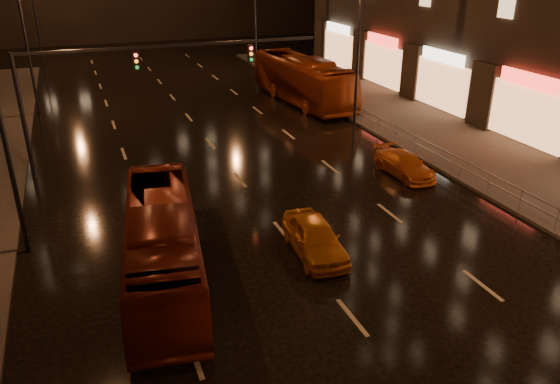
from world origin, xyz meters
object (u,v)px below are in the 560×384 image
(bus_red, at_px, (162,243))
(taxi_far, at_px, (404,165))
(bus_curb, at_px, (302,80))
(taxi_near, at_px, (315,237))

(bus_red, distance_m, taxi_far, 14.09)
(bus_curb, distance_m, taxi_far, 15.51)
(taxi_far, bearing_deg, bus_curb, 84.39)
(bus_red, distance_m, bus_curb, 24.99)
(bus_red, height_order, taxi_far, bus_red)
(bus_curb, xyz_separation_m, taxi_far, (-0.92, -15.44, -1.11))
(bus_curb, relative_size, taxi_far, 3.08)
(bus_red, height_order, bus_curb, bus_curb)
(bus_red, bearing_deg, taxi_far, 29.97)
(bus_curb, bearing_deg, taxi_near, -115.49)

